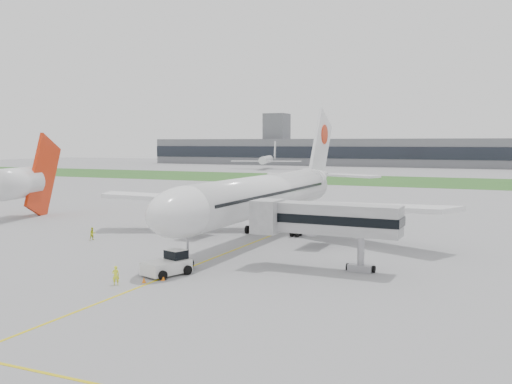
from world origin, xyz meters
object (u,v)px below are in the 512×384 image
at_px(airliner, 267,194).
at_px(jet_bridge, 322,219).
at_px(pushback_tug, 169,264).
at_px(neighbor_aircraft, 17,183).
at_px(ground_crew_near, 116,275).

bearing_deg(airliner, jet_bridge, -51.38).
height_order(airliner, jet_bridge, airliner).
distance_m(pushback_tug, neighbor_aircraft, 49.38).
xyz_separation_m(pushback_tug, jet_bridge, (12.18, 7.91, 3.85)).
distance_m(pushback_tug, jet_bridge, 15.03).
bearing_deg(pushback_tug, ground_crew_near, -92.24).
bearing_deg(ground_crew_near, airliner, -127.05).
xyz_separation_m(pushback_tug, ground_crew_near, (-2.03, -5.21, -0.17)).
distance_m(jet_bridge, neighbor_aircraft, 57.57).
bearing_deg(pushback_tug, airliner, 108.55).
xyz_separation_m(pushback_tug, neighbor_aircraft, (-43.29, 23.29, 4.77)).
bearing_deg(jet_bridge, pushback_tug, -146.06).
height_order(airliner, ground_crew_near, airliner).
distance_m(airliner, pushback_tug, 23.37).
distance_m(airliner, jet_bridge, 19.21).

